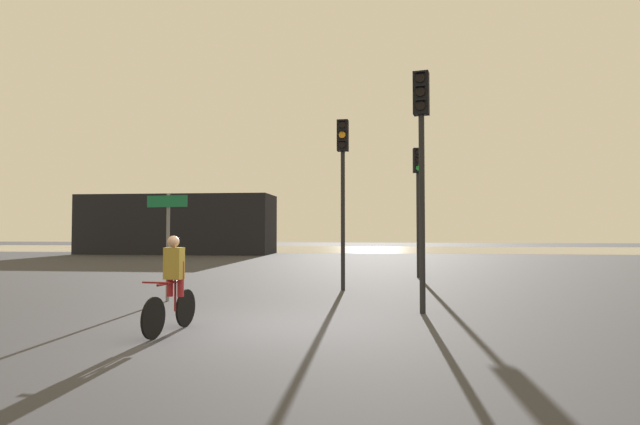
{
  "coord_description": "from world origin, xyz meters",
  "views": [
    {
      "loc": [
        2.01,
        -8.68,
        1.71
      ],
      "look_at": [
        0.5,
        5.0,
        2.2
      ],
      "focal_mm": 28.0,
      "sensor_mm": 36.0,
      "label": 1
    }
  ],
  "objects_px": {
    "cyclist": "(173,283)",
    "traffic_light_near_right": "(422,146)",
    "traffic_light_center": "(343,172)",
    "distant_building": "(178,225)",
    "direction_sign_post": "(168,231)",
    "traffic_light_far_right": "(418,188)"
  },
  "relations": [
    {
      "from": "cyclist",
      "to": "traffic_light_near_right",
      "type": "bearing_deg",
      "value": -145.47
    },
    {
      "from": "traffic_light_near_right",
      "to": "cyclist",
      "type": "xyz_separation_m",
      "value": [
        -4.37,
        -2.33,
        -2.63
      ]
    },
    {
      "from": "traffic_light_center",
      "to": "traffic_light_near_right",
      "type": "xyz_separation_m",
      "value": [
        1.88,
        -3.77,
        0.08
      ]
    },
    {
      "from": "cyclist",
      "to": "distant_building",
      "type": "bearing_deg",
      "value": -61.44
    },
    {
      "from": "direction_sign_post",
      "to": "traffic_light_center",
      "type": "bearing_deg",
      "value": -136.48
    },
    {
      "from": "distant_building",
      "to": "direction_sign_post",
      "type": "height_order",
      "value": "distant_building"
    },
    {
      "from": "direction_sign_post",
      "to": "cyclist",
      "type": "bearing_deg",
      "value": 124.99
    },
    {
      "from": "traffic_light_near_right",
      "to": "direction_sign_post",
      "type": "bearing_deg",
      "value": 1.75
    },
    {
      "from": "traffic_light_near_right",
      "to": "direction_sign_post",
      "type": "distance_m",
      "value": 6.3
    },
    {
      "from": "cyclist",
      "to": "traffic_light_far_right",
      "type": "bearing_deg",
      "value": -109.51
    },
    {
      "from": "distant_building",
      "to": "traffic_light_center",
      "type": "bearing_deg",
      "value": -57.01
    },
    {
      "from": "traffic_light_far_right",
      "to": "direction_sign_post",
      "type": "relative_size",
      "value": 1.81
    },
    {
      "from": "traffic_light_near_right",
      "to": "cyclist",
      "type": "relative_size",
      "value": 2.94
    },
    {
      "from": "distant_building",
      "to": "direction_sign_post",
      "type": "bearing_deg",
      "value": -68.29
    },
    {
      "from": "traffic_light_center",
      "to": "traffic_light_far_right",
      "type": "relative_size",
      "value": 1.04
    },
    {
      "from": "traffic_light_center",
      "to": "distant_building",
      "type": "bearing_deg",
      "value": -52.81
    },
    {
      "from": "traffic_light_center",
      "to": "traffic_light_far_right",
      "type": "xyz_separation_m",
      "value": [
        2.47,
        4.09,
        -0.12
      ]
    },
    {
      "from": "traffic_light_far_right",
      "to": "direction_sign_post",
      "type": "bearing_deg",
      "value": 38.6
    },
    {
      "from": "traffic_light_center",
      "to": "traffic_light_near_right",
      "type": "bearing_deg",
      "value": 120.72
    },
    {
      "from": "traffic_light_near_right",
      "to": "traffic_light_far_right",
      "type": "xyz_separation_m",
      "value": [
        0.59,
        7.86,
        -0.2
      ]
    },
    {
      "from": "distant_building",
      "to": "cyclist",
      "type": "distance_m",
      "value": 28.71
    },
    {
      "from": "direction_sign_post",
      "to": "cyclist",
      "type": "relative_size",
      "value": 1.53
    }
  ]
}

